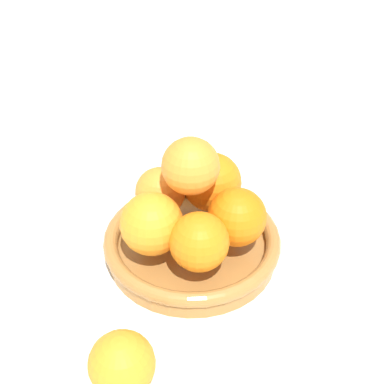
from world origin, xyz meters
TOP-DOWN VIEW (x-y plane):
  - ground_plane at (0.00, 0.00)m, footprint 4.00×4.00m
  - fruit_bowl at (0.00, 0.00)m, footprint 0.23×0.23m
  - orange_pile at (0.00, 0.00)m, footprint 0.18×0.18m
  - stray_orange at (-0.10, -0.18)m, footprint 0.07×0.07m

SIDE VIEW (x-z plane):
  - ground_plane at x=0.00m, z-range 0.00..0.00m
  - fruit_bowl at x=0.00m, z-range 0.00..0.04m
  - stray_orange at x=-0.10m, z-range 0.00..0.07m
  - orange_pile at x=0.00m, z-range 0.02..0.15m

